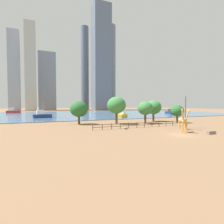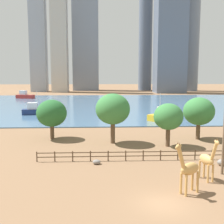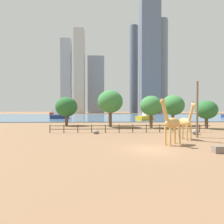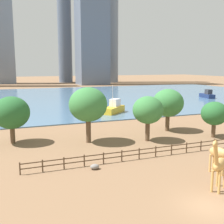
# 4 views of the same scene
# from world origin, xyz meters

# --- Properties ---
(ground_plane) EXTENTS (400.00, 400.00, 0.00)m
(ground_plane) POSITION_xyz_m (0.00, 80.00, 0.00)
(ground_plane) COLOR brown
(harbor_water) EXTENTS (180.00, 86.00, 0.20)m
(harbor_water) POSITION_xyz_m (0.00, 77.00, 0.10)
(harbor_water) COLOR #476B8C
(harbor_water) RESTS_ON ground
(giraffe_tall) EXTENTS (2.94, 2.09, 4.99)m
(giraffe_tall) POSITION_xyz_m (2.74, 1.99, 2.32)
(giraffe_tall) COLOR tan
(giraffe_tall) RESTS_ON ground
(giraffe_companion) EXTENTS (1.32, 2.87, 4.68)m
(giraffe_companion) POSITION_xyz_m (5.67, 5.05, 2.17)
(giraffe_companion) COLOR tan
(giraffe_companion) RESTS_ON ground
(utility_pole) EXTENTS (0.28, 0.28, 7.47)m
(utility_pole) POSITION_xyz_m (8.03, 6.75, 3.74)
(utility_pole) COLOR brown
(utility_pole) RESTS_ON ground
(boulder_near_fence) EXTENTS (0.97, 0.73, 0.55)m
(boulder_near_fence) POSITION_xyz_m (-5.62, 10.77, 0.28)
(boulder_near_fence) COLOR gray
(boulder_near_fence) RESTS_ON ground
(boulder_by_pole) EXTENTS (1.12, 1.01, 0.75)m
(boulder_by_pole) POSITION_xyz_m (9.29, 9.58, 0.38)
(boulder_by_pole) COLOR gray
(boulder_by_pole) RESTS_ON ground
(feeding_trough) EXTENTS (1.80, 0.60, 0.60)m
(feeding_trough) POSITION_xyz_m (5.94, -1.53, 0.30)
(feeding_trough) COLOR #72665B
(feeding_trough) RESTS_ON ground
(enclosure_fence) EXTENTS (26.12, 0.14, 1.30)m
(enclosure_fence) POSITION_xyz_m (-0.37, 12.00, 0.76)
(enclosure_fence) COLOR #4C3826
(enclosure_fence) RESTS_ON ground
(tree_left_large) EXTENTS (5.01, 5.01, 6.60)m
(tree_left_large) POSITION_xyz_m (-13.15, 24.50, 4.32)
(tree_left_large) COLOR brown
(tree_left_large) RESTS_ON ground
(tree_center_broad) EXTENTS (4.38, 4.38, 6.49)m
(tree_center_broad) POSITION_xyz_m (5.00, 18.74, 4.47)
(tree_center_broad) COLOR brown
(tree_center_broad) RESTS_ON ground
(tree_right_tall) EXTENTS (3.95, 3.95, 5.45)m
(tree_right_tall) POSITION_xyz_m (15.30, 16.88, 3.64)
(tree_right_tall) COLOR brown
(tree_right_tall) RESTS_ON ground
(tree_left_small) EXTENTS (5.34, 5.34, 7.82)m
(tree_left_small) POSITION_xyz_m (-3.16, 21.06, 5.37)
(tree_left_small) COLOR brown
(tree_left_small) RESTS_ON ground
(tree_right_small) EXTENTS (5.10, 5.10, 6.99)m
(tree_right_small) POSITION_xyz_m (11.15, 23.13, 4.66)
(tree_right_small) COLOR brown
(tree_right_small) RESTS_ON ground
(boat_ferry) EXTENTS (7.40, 3.58, 6.39)m
(boat_ferry) POSITION_xyz_m (-22.14, 52.37, 1.26)
(boat_ferry) COLOR navy
(boat_ferry) RESTS_ON harbor_water
(boat_sailboat) EXTENTS (6.93, 6.58, 6.33)m
(boat_sailboat) POSITION_xyz_m (9.20, 42.23, 1.26)
(boat_sailboat) COLOR gold
(boat_sailboat) RESTS_ON harbor_water
(boat_tug) EXTENTS (3.53, 6.82, 2.86)m
(boat_tug) POSITION_xyz_m (49.31, 58.62, 1.17)
(boat_tug) COLOR navy
(boat_tug) RESTS_ON harbor_water
(boat_barge) EXTENTS (8.31, 4.84, 3.45)m
(boat_barge) POSITION_xyz_m (-37.91, 102.69, 1.37)
(boat_barge) COLOR #B22D28
(boat_barge) RESTS_ON harbor_water
(skyline_tower_needle) EXTENTS (16.93, 10.35, 58.76)m
(skyline_tower_needle) POSITION_xyz_m (-13.97, 167.69, 29.38)
(skyline_tower_needle) COLOR gray
(skyline_tower_needle) RESTS_ON ground
(skyline_block_central) EXTENTS (9.30, 10.12, 78.55)m
(skyline_block_central) POSITION_xyz_m (-28.59, 149.39, 39.27)
(skyline_block_central) COLOR #B7B2A8
(skyline_block_central) RESTS_ON ground
(skyline_tower_glass) EXTENTS (8.81, 8.81, 91.24)m
(skyline_tower_glass) POSITION_xyz_m (25.56, 167.07, 45.62)
(skyline_tower_glass) COLOR slate
(skyline_tower_glass) RESTS_ON ground
(skyline_block_left) EXTENTS (16.94, 13.98, 103.64)m
(skyline_block_left) POSITION_xyz_m (35.52, 140.59, 51.82)
(skyline_block_left) COLOR slate
(skyline_block_left) RESTS_ON ground
(skyline_block_right) EXTENTS (12.35, 12.35, 92.90)m
(skyline_block_right) POSITION_xyz_m (51.84, 157.14, 46.45)
(skyline_block_right) COLOR slate
(skyline_block_right) RESTS_ON ground
(skyline_tower_short) EXTENTS (9.45, 8.46, 71.39)m
(skyline_tower_short) POSITION_xyz_m (-42.06, 154.52, 35.70)
(skyline_tower_short) COLOR #939EAD
(skyline_tower_short) RESTS_ON ground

